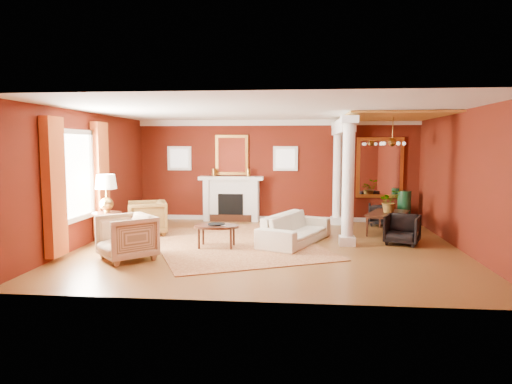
# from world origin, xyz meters

# --- Properties ---
(ground) EXTENTS (8.00, 8.00, 0.00)m
(ground) POSITION_xyz_m (0.00, 0.00, 0.00)
(ground) COLOR brown
(ground) RESTS_ON ground
(room_shell) EXTENTS (8.04, 7.04, 2.92)m
(room_shell) POSITION_xyz_m (0.00, 0.00, 2.02)
(room_shell) COLOR #53140B
(room_shell) RESTS_ON ground
(fireplace) EXTENTS (1.85, 0.42, 1.29)m
(fireplace) POSITION_xyz_m (-1.30, 3.32, 0.65)
(fireplace) COLOR white
(fireplace) RESTS_ON ground
(overmantel_mirror) EXTENTS (0.95, 0.07, 1.15)m
(overmantel_mirror) POSITION_xyz_m (-1.30, 3.45, 1.90)
(overmantel_mirror) COLOR gold
(overmantel_mirror) RESTS_ON fireplace
(flank_window_left) EXTENTS (0.70, 0.07, 0.70)m
(flank_window_left) POSITION_xyz_m (-2.85, 3.46, 1.80)
(flank_window_left) COLOR white
(flank_window_left) RESTS_ON room_shell
(flank_window_right) EXTENTS (0.70, 0.07, 0.70)m
(flank_window_right) POSITION_xyz_m (0.25, 3.46, 1.80)
(flank_window_right) COLOR white
(flank_window_right) RESTS_ON room_shell
(left_window) EXTENTS (0.21, 2.55, 2.60)m
(left_window) POSITION_xyz_m (-3.89, -0.60, 1.42)
(left_window) COLOR white
(left_window) RESTS_ON room_shell
(column_front) EXTENTS (0.36, 0.36, 2.80)m
(column_front) POSITION_xyz_m (1.70, 0.30, 1.43)
(column_front) COLOR white
(column_front) RESTS_ON ground
(column_back) EXTENTS (0.36, 0.36, 2.80)m
(column_back) POSITION_xyz_m (1.70, 3.00, 1.43)
(column_back) COLOR white
(column_back) RESTS_ON ground
(header_beam) EXTENTS (0.30, 3.20, 0.32)m
(header_beam) POSITION_xyz_m (1.70, 1.90, 2.62)
(header_beam) COLOR white
(header_beam) RESTS_ON column_front
(amber_ceiling) EXTENTS (2.30, 3.40, 0.04)m
(amber_ceiling) POSITION_xyz_m (2.85, 1.75, 2.87)
(amber_ceiling) COLOR gold
(amber_ceiling) RESTS_ON room_shell
(dining_mirror) EXTENTS (1.30, 0.07, 1.70)m
(dining_mirror) POSITION_xyz_m (2.90, 3.45, 1.55)
(dining_mirror) COLOR gold
(dining_mirror) RESTS_ON room_shell
(chandelier) EXTENTS (0.60, 0.62, 0.75)m
(chandelier) POSITION_xyz_m (2.90, 1.80, 2.25)
(chandelier) COLOR olive
(chandelier) RESTS_ON room_shell
(crown_trim) EXTENTS (8.00, 0.08, 0.16)m
(crown_trim) POSITION_xyz_m (0.00, 3.46, 2.82)
(crown_trim) COLOR white
(crown_trim) RESTS_ON room_shell
(base_trim) EXTENTS (8.00, 0.08, 0.12)m
(base_trim) POSITION_xyz_m (0.00, 3.46, 0.06)
(base_trim) COLOR white
(base_trim) RESTS_ON ground
(rug) EXTENTS (4.84, 5.39, 0.02)m
(rug) POSITION_xyz_m (-0.78, 0.25, 0.01)
(rug) COLOR maroon
(rug) RESTS_ON ground
(sofa) EXTENTS (1.48, 2.30, 0.87)m
(sofa) POSITION_xyz_m (0.57, 0.43, 0.43)
(sofa) COLOR beige
(sofa) RESTS_ON ground
(armchair_leopard) EXTENTS (1.10, 1.13, 0.92)m
(armchair_leopard) POSITION_xyz_m (-3.02, 1.02, 0.46)
(armchair_leopard) COLOR black
(armchair_leopard) RESTS_ON ground
(armchair_stripe) EXTENTS (1.26, 1.26, 0.95)m
(armchair_stripe) POSITION_xyz_m (-2.61, -1.37, 0.47)
(armchair_stripe) COLOR tan
(armchair_stripe) RESTS_ON ground
(coffee_table) EXTENTS (0.96, 0.96, 0.49)m
(coffee_table) POSITION_xyz_m (-1.09, -0.20, 0.44)
(coffee_table) COLOR black
(coffee_table) RESTS_ON ground
(coffee_book) EXTENTS (0.15, 0.06, 0.20)m
(coffee_book) POSITION_xyz_m (-1.05, -0.25, 0.59)
(coffee_book) COLOR black
(coffee_book) RESTS_ON coffee_table
(side_table) EXTENTS (0.62, 0.62, 1.55)m
(side_table) POSITION_xyz_m (-3.50, -0.19, 1.05)
(side_table) COLOR black
(side_table) RESTS_ON ground
(dining_table) EXTENTS (1.05, 1.56, 0.82)m
(dining_table) POSITION_xyz_m (2.87, 1.79, 0.41)
(dining_table) COLOR black
(dining_table) RESTS_ON ground
(dining_chair_near) EXTENTS (0.89, 0.87, 0.72)m
(dining_chair_near) POSITION_xyz_m (2.92, 0.53, 0.36)
(dining_chair_near) COLOR black
(dining_chair_near) RESTS_ON ground
(dining_chair_far) EXTENTS (0.70, 0.67, 0.65)m
(dining_chair_far) POSITION_xyz_m (2.87, 2.95, 0.32)
(dining_chair_far) COLOR black
(dining_chair_far) RESTS_ON ground
(green_urn) EXTENTS (0.40, 0.40, 0.96)m
(green_urn) POSITION_xyz_m (3.50, 3.00, 0.37)
(green_urn) COLOR #123A1E
(green_urn) RESTS_ON ground
(potted_plant) EXTENTS (0.68, 0.71, 0.44)m
(potted_plant) POSITION_xyz_m (2.87, 1.79, 1.04)
(potted_plant) COLOR #26591E
(potted_plant) RESTS_ON dining_table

